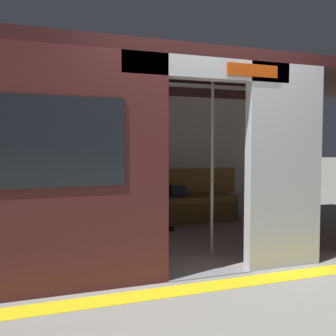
{
  "coord_description": "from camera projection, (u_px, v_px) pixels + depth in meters",
  "views": [
    {
      "loc": [
        1.55,
        3.31,
        1.28
      ],
      "look_at": [
        -0.04,
        -1.33,
        0.99
      ],
      "focal_mm": 39.74,
      "sensor_mm": 36.0,
      "label": 1
    }
  ],
  "objects": [
    {
      "name": "ground_plane",
      "position": [
        207.0,
        274.0,
        3.7
      ],
      "size": [
        60.0,
        60.0,
        0.0
      ],
      "primitive_type": "plane",
      "color": "gray"
    },
    {
      "name": "platform_edge_strip",
      "position": [
        221.0,
        285.0,
        3.42
      ],
      "size": [
        8.0,
        0.24,
        0.01
      ],
      "primitive_type": "cube",
      "color": "yellow",
      "rests_on": "ground_plane"
    },
    {
      "name": "train_car",
      "position": [
        163.0,
        129.0,
        4.78
      ],
      "size": [
        6.4,
        2.88,
        2.24
      ],
      "color": "silver",
      "rests_on": "ground_plane"
    },
    {
      "name": "bench_seat",
      "position": [
        144.0,
        205.0,
        5.92
      ],
      "size": [
        3.2,
        0.44,
        0.44
      ],
      "color": "olive",
      "rests_on": "ground_plane"
    },
    {
      "name": "person_seated",
      "position": [
        152.0,
        185.0,
        5.89
      ],
      "size": [
        0.55,
        0.71,
        1.16
      ],
      "color": "#4C8CC6",
      "rests_on": "ground_plane"
    },
    {
      "name": "handbag",
      "position": [
        178.0,
        192.0,
        6.16
      ],
      "size": [
        0.26,
        0.15,
        0.17
      ],
      "color": "#262D4C",
      "rests_on": "bench_seat"
    },
    {
      "name": "book",
      "position": [
        123.0,
        198.0,
        5.86
      ],
      "size": [
        0.21,
        0.26,
        0.03
      ],
      "primitive_type": "cube",
      "rotation": [
        0.0,
        0.0,
        -0.31
      ],
      "color": "#26598C",
      "rests_on": "bench_seat"
    },
    {
      "name": "grab_pole_door",
      "position": [
        155.0,
        167.0,
        4.03
      ],
      "size": [
        0.04,
        0.04,
        2.1
      ],
      "primitive_type": "cylinder",
      "color": "silver",
      "rests_on": "ground_plane"
    },
    {
      "name": "grab_pole_far",
      "position": [
        212.0,
        165.0,
        4.4
      ],
      "size": [
        0.04,
        0.04,
        2.1
      ],
      "primitive_type": "cylinder",
      "color": "silver",
      "rests_on": "ground_plane"
    }
  ]
}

